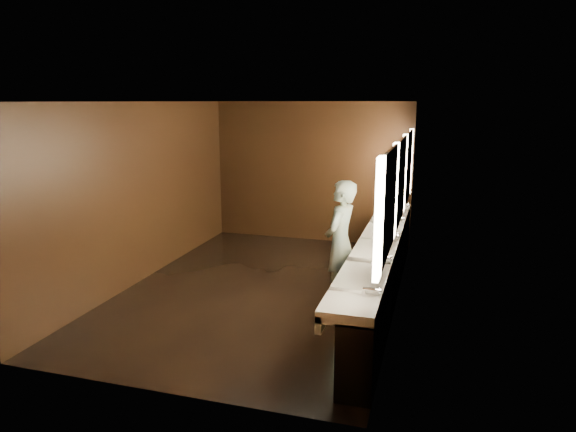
% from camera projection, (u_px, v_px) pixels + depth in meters
% --- Properties ---
extents(floor, '(6.00, 6.00, 0.00)m').
position_uv_depth(floor, '(263.00, 288.00, 7.86)').
color(floor, black).
rests_on(floor, ground).
extents(ceiling, '(4.00, 6.00, 0.02)m').
position_uv_depth(ceiling, '(261.00, 102.00, 7.25)').
color(ceiling, '#2D2D2B').
rests_on(ceiling, wall_back).
extents(wall_back, '(4.00, 0.02, 2.80)m').
position_uv_depth(wall_back, '(311.00, 172.00, 10.36)').
color(wall_back, black).
rests_on(wall_back, floor).
extents(wall_front, '(4.00, 0.02, 2.80)m').
position_uv_depth(wall_front, '(156.00, 257.00, 4.75)').
color(wall_front, black).
rests_on(wall_front, floor).
extents(wall_left, '(0.02, 6.00, 2.80)m').
position_uv_depth(wall_left, '(143.00, 192.00, 8.11)').
color(wall_left, black).
rests_on(wall_left, floor).
extents(wall_right, '(0.02, 6.00, 2.80)m').
position_uv_depth(wall_right, '(401.00, 206.00, 7.00)').
color(wall_right, black).
rests_on(wall_right, floor).
extents(sink_counter, '(0.55, 5.40, 1.01)m').
position_uv_depth(sink_counter, '(383.00, 268.00, 7.26)').
color(sink_counter, black).
rests_on(sink_counter, floor).
extents(mirror_band, '(0.06, 5.03, 1.15)m').
position_uv_depth(mirror_band, '(400.00, 181.00, 6.93)').
color(mirror_band, '#F9E4BB').
rests_on(mirror_band, wall_right).
extents(person, '(0.54, 0.71, 1.76)m').
position_uv_depth(person, '(340.00, 243.00, 7.12)').
color(person, '#7CB1B9').
rests_on(person, floor).
extents(trash_bin, '(0.44, 0.44, 0.54)m').
position_uv_depth(trash_bin, '(354.00, 313.00, 6.29)').
color(trash_bin, black).
rests_on(trash_bin, floor).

